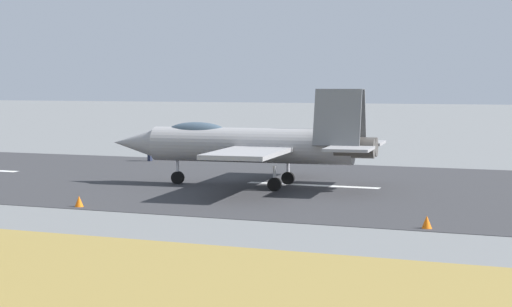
{
  "coord_description": "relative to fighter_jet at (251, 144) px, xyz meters",
  "views": [
    {
      "loc": [
        -15.49,
        46.6,
        5.97
      ],
      "look_at": [
        0.79,
        4.65,
        2.2
      ],
      "focal_mm": 58.73,
      "sensor_mm": 36.0,
      "label": 1
    }
  ],
  "objects": [
    {
      "name": "ground_plane",
      "position": [
        -2.26,
        -1.75,
        -2.48
      ],
      "size": [
        400.0,
        400.0,
        0.0
      ],
      "primitive_type": "plane",
      "color": "slate"
    },
    {
      "name": "marker_cone_mid",
      "position": [
        4.77,
        10.53,
        -2.2
      ],
      "size": [
        0.44,
        0.44,
        0.55
      ],
      "primitive_type": "cone",
      "color": "orange",
      "rests_on": "ground"
    },
    {
      "name": "marker_cone_near",
      "position": [
        -11.98,
        10.53,
        -2.2
      ],
      "size": [
        0.44,
        0.44,
        0.55
      ],
      "primitive_type": "cone",
      "color": "orange",
      "rests_on": "ground"
    },
    {
      "name": "fighter_jet",
      "position": [
        0.0,
        0.0,
        0.0
      ],
      "size": [
        16.34,
        15.01,
        5.68
      ],
      "color": "#959495",
      "rests_on": "ground"
    },
    {
      "name": "runway_strip",
      "position": [
        -2.27,
        -1.75,
        -2.47
      ],
      "size": [
        240.0,
        26.0,
        0.02
      ],
      "color": "#323235",
      "rests_on": "ground"
    },
    {
      "name": "crew_person",
      "position": [
        13.08,
        -11.96,
        -1.66
      ],
      "size": [
        0.39,
        0.68,
        1.63
      ],
      "color": "#1E2338",
      "rests_on": "ground"
    }
  ]
}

